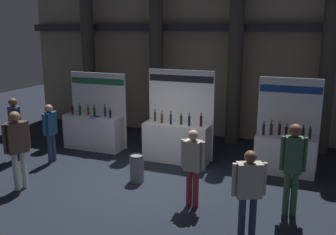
{
  "coord_description": "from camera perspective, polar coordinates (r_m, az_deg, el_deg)",
  "views": [
    {
      "loc": [
        3.56,
        -7.41,
        3.53
      ],
      "look_at": [
        0.23,
        1.06,
        1.36
      ],
      "focal_mm": 39.92,
      "sensor_mm": 36.0,
      "label": 1
    }
  ],
  "objects": [
    {
      "name": "visitor_1",
      "position": [
        8.85,
        -22.06,
        -3.6
      ],
      "size": [
        0.39,
        0.56,
        1.79
      ],
      "rotation": [
        0.0,
        0.0,
        1.17
      ],
      "color": "silver",
      "rests_on": "ground_plane"
    },
    {
      "name": "visitor_4",
      "position": [
        6.51,
        12.24,
        -10.35
      ],
      "size": [
        0.54,
        0.38,
        1.58
      ],
      "rotation": [
        0.0,
        0.0,
        3.59
      ],
      "color": "navy",
      "rests_on": "ground_plane"
    },
    {
      "name": "hall_colonnade",
      "position": [
        12.39,
        4.83,
        11.9
      ],
      "size": [
        12.79,
        1.01,
        6.47
      ],
      "color": "gray",
      "rests_on": "ground_plane"
    },
    {
      "name": "visitor_3",
      "position": [
        10.45,
        -17.55,
        -1.67
      ],
      "size": [
        0.21,
        0.52,
        1.58
      ],
      "rotation": [
        0.0,
        0.0,
        1.56
      ],
      "color": "navy",
      "rests_on": "ground_plane"
    },
    {
      "name": "visitor_6",
      "position": [
        10.94,
        -22.34,
        -0.85
      ],
      "size": [
        0.43,
        0.37,
        1.72
      ],
      "rotation": [
        0.0,
        0.0,
        5.76
      ],
      "color": "#23232D",
      "rests_on": "ground_plane"
    },
    {
      "name": "exhibitor_booth_0",
      "position": [
        11.41,
        -11.18,
        -1.7
      ],
      "size": [
        1.85,
        0.71,
        2.25
      ],
      "color": "white",
      "rests_on": "ground_plane"
    },
    {
      "name": "ground_plane",
      "position": [
        8.95,
        -3.94,
        -9.84
      ],
      "size": [
        25.59,
        25.59,
        0.0
      ],
      "primitive_type": "plane",
      "color": "black"
    },
    {
      "name": "trash_bin",
      "position": [
        8.88,
        -4.79,
        -7.75
      ],
      "size": [
        0.34,
        0.34,
        0.66
      ],
      "color": "slate",
      "rests_on": "ground_plane"
    },
    {
      "name": "visitor_2",
      "position": [
        7.43,
        18.51,
        -6.53
      ],
      "size": [
        0.48,
        0.25,
        1.83
      ],
      "rotation": [
        0.0,
        0.0,
        0.14
      ],
      "color": "#33563D",
      "rests_on": "ground_plane"
    },
    {
      "name": "visitor_5",
      "position": [
        7.48,
        3.81,
        -6.86
      ],
      "size": [
        0.5,
        0.23,
        1.61
      ],
      "rotation": [
        0.0,
        0.0,
        3.1
      ],
      "color": "maroon",
      "rests_on": "ground_plane"
    },
    {
      "name": "exhibitor_booth_1",
      "position": [
        10.13,
        1.37,
        -3.22
      ],
      "size": [
        1.86,
        0.66,
        2.46
      ],
      "color": "white",
      "rests_on": "ground_plane"
    },
    {
      "name": "exhibitor_booth_2",
      "position": [
        9.76,
        17.47,
        -4.76
      ],
      "size": [
        1.52,
        0.66,
        2.36
      ],
      "color": "white",
      "rests_on": "ground_plane"
    }
  ]
}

